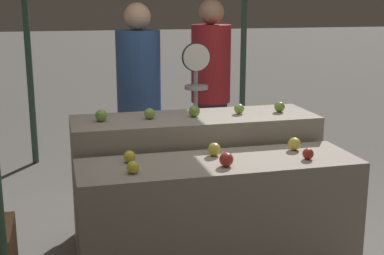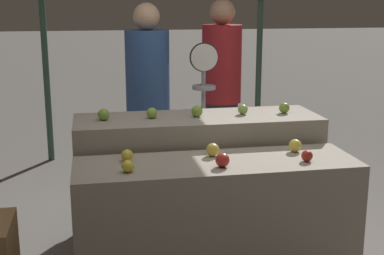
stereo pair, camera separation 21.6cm
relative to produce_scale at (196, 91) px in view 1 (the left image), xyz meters
name	(u,v)px [view 1 (the left image)]	position (x,y,z in m)	size (l,w,h in m)	color
display_counter_front	(219,222)	(-0.19, -1.31, -0.63)	(1.76, 0.55, 0.82)	gray
display_counter_back	(195,181)	(-0.19, -0.71, -0.55)	(1.76, 0.55, 0.98)	gray
apple_front_0	(133,167)	(-0.75, -1.42, -0.18)	(0.07, 0.07, 0.07)	gold
apple_front_1	(226,159)	(-0.19, -1.43, -0.17)	(0.09, 0.09, 0.09)	#B72D23
apple_front_2	(308,154)	(0.35, -1.41, -0.18)	(0.07, 0.07, 0.07)	#AD281E
apple_front_3	(130,157)	(-0.74, -1.21, -0.18)	(0.08, 0.08, 0.08)	gold
apple_front_4	(214,149)	(-0.20, -1.19, -0.17)	(0.08, 0.08, 0.08)	gold
apple_front_5	(294,144)	(0.36, -1.20, -0.17)	(0.08, 0.08, 0.08)	yellow
apple_back_0	(101,116)	(-0.86, -0.71, -0.02)	(0.08, 0.08, 0.08)	#7AA338
apple_back_1	(150,114)	(-0.53, -0.71, -0.02)	(0.08, 0.08, 0.08)	#84AD3D
apple_back_2	(194,111)	(-0.20, -0.72, -0.02)	(0.08, 0.08, 0.08)	#7AA338
apple_back_3	(239,109)	(0.14, -0.70, -0.02)	(0.07, 0.07, 0.07)	#8EB247
apple_back_4	(280,107)	(0.46, -0.71, -0.02)	(0.08, 0.08, 0.08)	#7AA338
produce_scale	(196,91)	(0.00, 0.00, 0.00)	(0.25, 0.20, 1.45)	#99999E
person_vendor_at_scale	(139,90)	(-0.45, 0.28, -0.01)	(0.41, 0.41, 1.77)	#2D2D38
person_customer_left	(211,80)	(0.29, 0.53, 0.01)	(0.39, 0.39, 1.81)	#2D2D38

